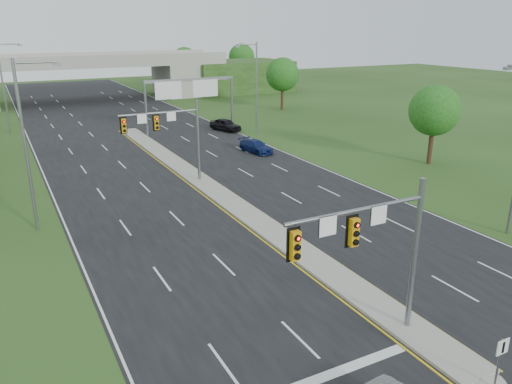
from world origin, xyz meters
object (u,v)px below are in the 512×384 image
at_px(keep_right_sign, 501,356).
at_px(car_far_b, 256,146).
at_px(signal_mast_near, 376,241).
at_px(car_far_c, 225,125).
at_px(signal_mast_far, 172,130).
at_px(overpass, 84,80).
at_px(sign_gantry, 189,90).

xyz_separation_m(keep_right_sign, car_far_b, (9.14, 36.38, -0.85)).
distance_m(signal_mast_near, car_far_c, 45.99).
bearing_deg(signal_mast_near, signal_mast_far, 90.00).
bearing_deg(car_far_c, overpass, 87.73).
height_order(signal_mast_far, sign_gantry, signal_mast_far).
bearing_deg(signal_mast_near, overpass, 88.38).
bearing_deg(car_far_c, signal_mast_far, -144.27).
bearing_deg(car_far_c, sign_gantry, 146.17).
xyz_separation_m(overpass, car_far_c, (11.00, -36.21, -2.76)).
distance_m(sign_gantry, car_far_c, 6.30).
bearing_deg(signal_mast_near, keep_right_sign, -63.06).
xyz_separation_m(signal_mast_far, car_far_b, (11.41, 6.92, -4.06)).
xyz_separation_m(overpass, car_far_b, (9.14, -48.15, -2.89)).
distance_m(signal_mast_far, sign_gantry, 21.91).
distance_m(signal_mast_far, car_far_b, 13.95).
bearing_deg(signal_mast_far, signal_mast_near, -90.00).
height_order(signal_mast_near, car_far_b, signal_mast_near).
distance_m(signal_mast_far, overpass, 55.13).
height_order(signal_mast_near, signal_mast_far, same).
xyz_separation_m(car_far_b, car_far_c, (1.86, 11.94, 0.13)).
bearing_deg(keep_right_sign, car_far_b, 75.89).
bearing_deg(overpass, signal_mast_near, -91.62).
relative_size(signal_mast_far, sign_gantry, 0.60).
distance_m(keep_right_sign, car_far_b, 37.52).
xyz_separation_m(signal_mast_near, car_far_b, (11.41, 31.92, -4.06)).
relative_size(keep_right_sign, sign_gantry, 0.19).
height_order(sign_gantry, car_far_b, sign_gantry).
bearing_deg(car_far_b, overpass, 90.93).
height_order(sign_gantry, car_far_c, sign_gantry).
bearing_deg(sign_gantry, keep_right_sign, -97.70).
distance_m(signal_mast_near, sign_gantry, 45.88).
xyz_separation_m(keep_right_sign, sign_gantry, (6.68, 49.45, 3.72)).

